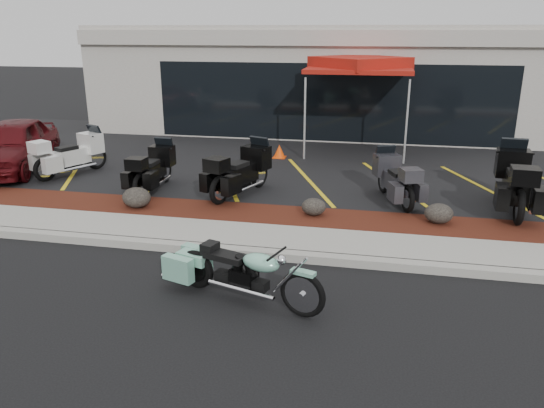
% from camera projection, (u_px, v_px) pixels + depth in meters
% --- Properties ---
extents(ground, '(90.00, 90.00, 0.00)m').
position_uv_depth(ground, '(261.00, 281.00, 8.59)').
color(ground, black).
rests_on(ground, ground).
extents(curb, '(24.00, 0.25, 0.15)m').
position_uv_depth(curb, '(272.00, 254.00, 9.41)').
color(curb, gray).
rests_on(curb, ground).
extents(sidewalk, '(24.00, 1.20, 0.15)m').
position_uv_depth(sidewalk, '(280.00, 240.00, 10.06)').
color(sidewalk, gray).
rests_on(sidewalk, ground).
extents(mulch_bed, '(24.00, 1.20, 0.16)m').
position_uv_depth(mulch_bed, '(290.00, 218.00, 11.17)').
color(mulch_bed, '#370D0C').
rests_on(mulch_bed, ground).
extents(upper_lot, '(26.00, 9.60, 0.15)m').
position_uv_depth(upper_lot, '(320.00, 160.00, 16.19)').
color(upper_lot, black).
rests_on(upper_lot, ground).
extents(dealership_building, '(18.00, 8.16, 4.00)m').
position_uv_depth(dealership_building, '(339.00, 78.00, 21.42)').
color(dealership_building, '#9A958B').
rests_on(dealership_building, ground).
extents(boulder_left, '(0.63, 0.53, 0.45)m').
position_uv_depth(boulder_left, '(137.00, 197.00, 11.56)').
color(boulder_left, black).
rests_on(boulder_left, mulch_bed).
extents(boulder_mid, '(0.51, 0.43, 0.36)m').
position_uv_depth(boulder_mid, '(314.00, 207.00, 11.09)').
color(boulder_mid, black).
rests_on(boulder_mid, mulch_bed).
extents(boulder_right, '(0.57, 0.47, 0.40)m').
position_uv_depth(boulder_right, '(439.00, 213.00, 10.63)').
color(boulder_right, black).
rests_on(boulder_right, mulch_bed).
extents(hero_cruiser, '(2.70, 1.44, 0.92)m').
position_uv_depth(hero_cruiser, '(303.00, 288.00, 7.36)').
color(hero_cruiser, '#7DC3A7').
rests_on(hero_cruiser, ground).
extents(touring_white, '(1.64, 2.29, 1.25)m').
position_uv_depth(touring_white, '(95.00, 147.00, 14.63)').
color(touring_white, white).
rests_on(touring_white, upper_lot).
extents(touring_black_front, '(0.80, 2.00, 1.16)m').
position_uv_depth(touring_black_front, '(165.00, 160.00, 13.41)').
color(touring_black_front, black).
rests_on(touring_black_front, upper_lot).
extents(touring_black_mid, '(1.56, 2.34, 1.27)m').
position_uv_depth(touring_black_mid, '(259.00, 162.00, 12.92)').
color(touring_black_mid, black).
rests_on(touring_black_mid, upper_lot).
extents(touring_grey, '(1.41, 2.13, 1.16)m').
position_uv_depth(touring_grey, '(385.00, 169.00, 12.51)').
color(touring_grey, '#2B2B30').
rests_on(touring_grey, upper_lot).
extents(touring_black_rear, '(1.15, 2.52, 1.43)m').
position_uv_depth(touring_black_rear, '(511.00, 169.00, 12.01)').
color(touring_black_rear, black).
rests_on(touring_black_rear, upper_lot).
extents(parked_car, '(2.75, 4.41, 1.40)m').
position_uv_depth(parked_car, '(11.00, 145.00, 14.52)').
color(parked_car, '#4A0A0E').
rests_on(parked_car, upper_lot).
extents(traffic_cone, '(0.38, 0.38, 0.40)m').
position_uv_depth(traffic_cone, '(279.00, 151.00, 16.09)').
color(traffic_cone, '#ED4407').
rests_on(traffic_cone, upper_lot).
extents(popup_canopy, '(3.59, 3.59, 2.92)m').
position_uv_depth(popup_canopy, '(360.00, 66.00, 16.24)').
color(popup_canopy, silver).
rests_on(popup_canopy, upper_lot).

